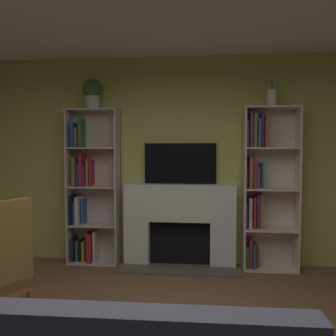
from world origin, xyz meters
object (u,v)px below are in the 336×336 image
(bookshelf_left, at_px, (89,191))
(vase_with_flowers, at_px, (272,96))
(bookshelf_right, at_px, (263,187))
(tv, at_px, (180,163))
(potted_plant, at_px, (92,92))
(fireplace, at_px, (180,222))

(bookshelf_left, height_order, vase_with_flowers, vase_with_flowers)
(bookshelf_right, bearing_deg, tv, 175.17)
(bookshelf_right, bearing_deg, potted_plant, -179.23)
(bookshelf_left, bearing_deg, potted_plant, -27.63)
(bookshelf_right, height_order, vase_with_flowers, vase_with_flowers)
(fireplace, distance_m, bookshelf_right, 1.17)
(bookshelf_right, xyz_separation_m, potted_plant, (-2.22, -0.03, 1.24))
(potted_plant, xyz_separation_m, vase_with_flowers, (2.31, -0.00, -0.09))
(bookshelf_left, distance_m, potted_plant, 1.32)
(tv, relative_size, vase_with_flowers, 2.26)
(potted_plant, distance_m, vase_with_flowers, 2.31)
(potted_plant, bearing_deg, bookshelf_left, 152.37)
(tv, xyz_separation_m, vase_with_flowers, (1.16, -0.12, 0.85))
(bookshelf_left, relative_size, potted_plant, 5.11)
(bookshelf_right, relative_size, vase_with_flowers, 4.93)
(fireplace, relative_size, tv, 1.64)
(tv, distance_m, bookshelf_left, 1.29)
(fireplace, xyz_separation_m, tv, (0.00, 0.10, 0.77))
(fireplace, height_order, vase_with_flowers, vase_with_flowers)
(fireplace, distance_m, vase_with_flowers, 1.99)
(bookshelf_left, bearing_deg, fireplace, -0.81)
(vase_with_flowers, bearing_deg, bookshelf_right, 160.81)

